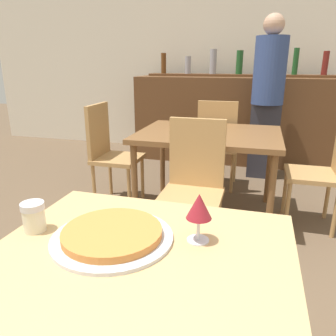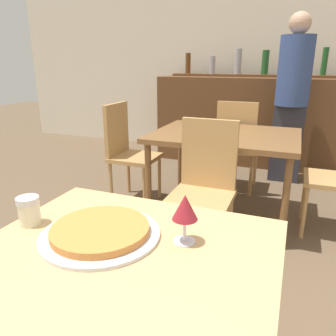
{
  "view_description": "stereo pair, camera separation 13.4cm",
  "coord_description": "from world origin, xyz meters",
  "px_view_note": "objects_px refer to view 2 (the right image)",
  "views": [
    {
      "loc": [
        0.31,
        -0.74,
        1.28
      ],
      "look_at": [
        -0.05,
        0.55,
        0.84
      ],
      "focal_mm": 35.0,
      "sensor_mm": 36.0,
      "label": 1
    },
    {
      "loc": [
        0.44,
        -0.7,
        1.28
      ],
      "look_at": [
        -0.05,
        0.55,
        0.84
      ],
      "focal_mm": 35.0,
      "sensor_mm": 36.0,
      "label": 2
    }
  ],
  "objects_px": {
    "chair_far_side_front": "(204,181)",
    "pizza_tray": "(100,232)",
    "person_standing": "(292,94)",
    "wine_glass": "(185,209)",
    "chair_far_side_back": "(237,141)",
    "chair_far_side_left": "(127,147)",
    "cheese_shaker": "(29,211)"
  },
  "relations": [
    {
      "from": "person_standing",
      "to": "wine_glass",
      "type": "height_order",
      "value": "person_standing"
    },
    {
      "from": "chair_far_side_back",
      "to": "wine_glass",
      "type": "relative_size",
      "value": 5.8
    },
    {
      "from": "chair_far_side_front",
      "to": "pizza_tray",
      "type": "xyz_separation_m",
      "value": [
        -0.03,
        -1.19,
        0.23
      ]
    },
    {
      "from": "chair_far_side_back",
      "to": "wine_glass",
      "type": "bearing_deg",
      "value": 95.74
    },
    {
      "from": "person_standing",
      "to": "wine_glass",
      "type": "distance_m",
      "value": 2.89
    },
    {
      "from": "pizza_tray",
      "to": "person_standing",
      "type": "height_order",
      "value": "person_standing"
    },
    {
      "from": "cheese_shaker",
      "to": "wine_glass",
      "type": "xyz_separation_m",
      "value": [
        0.54,
        0.08,
        0.06
      ]
    },
    {
      "from": "chair_far_side_back",
      "to": "cheese_shaker",
      "type": "xyz_separation_m",
      "value": [
        -0.3,
        -2.43,
        0.27
      ]
    },
    {
      "from": "chair_far_side_front",
      "to": "chair_far_side_back",
      "type": "relative_size",
      "value": 1.0
    },
    {
      "from": "pizza_tray",
      "to": "chair_far_side_back",
      "type": "bearing_deg",
      "value": 89.37
    },
    {
      "from": "chair_far_side_left",
      "to": "person_standing",
      "type": "bearing_deg",
      "value": -50.07
    },
    {
      "from": "pizza_tray",
      "to": "wine_glass",
      "type": "relative_size",
      "value": 2.42
    },
    {
      "from": "chair_far_side_front",
      "to": "cheese_shaker",
      "type": "relative_size",
      "value": 9.21
    },
    {
      "from": "chair_far_side_back",
      "to": "cheese_shaker",
      "type": "relative_size",
      "value": 9.21
    },
    {
      "from": "chair_far_side_back",
      "to": "pizza_tray",
      "type": "height_order",
      "value": "chair_far_side_back"
    },
    {
      "from": "pizza_tray",
      "to": "chair_far_side_front",
      "type": "bearing_deg",
      "value": 88.72
    },
    {
      "from": "cheese_shaker",
      "to": "person_standing",
      "type": "relative_size",
      "value": 0.06
    },
    {
      "from": "pizza_tray",
      "to": "cheese_shaker",
      "type": "distance_m",
      "value": 0.28
    },
    {
      "from": "chair_far_side_left",
      "to": "pizza_tray",
      "type": "height_order",
      "value": "chair_far_side_left"
    },
    {
      "from": "chair_far_side_left",
      "to": "wine_glass",
      "type": "xyz_separation_m",
      "value": [
        1.15,
        -1.74,
        0.33
      ]
    },
    {
      "from": "chair_far_side_back",
      "to": "chair_far_side_front",
      "type": "bearing_deg",
      "value": 90.0
    },
    {
      "from": "chair_far_side_left",
      "to": "cheese_shaker",
      "type": "height_order",
      "value": "chair_far_side_left"
    },
    {
      "from": "pizza_tray",
      "to": "person_standing",
      "type": "relative_size",
      "value": 0.22
    },
    {
      "from": "chair_far_side_back",
      "to": "pizza_tray",
      "type": "distance_m",
      "value": 2.43
    },
    {
      "from": "chair_far_side_front",
      "to": "person_standing",
      "type": "xyz_separation_m",
      "value": [
        0.45,
        1.75,
        0.43
      ]
    },
    {
      "from": "chair_far_side_front",
      "to": "pizza_tray",
      "type": "relative_size",
      "value": 2.39
    },
    {
      "from": "person_standing",
      "to": "wine_glass",
      "type": "relative_size",
      "value": 10.99
    },
    {
      "from": "chair_far_side_left",
      "to": "pizza_tray",
      "type": "distance_m",
      "value": 2.02
    },
    {
      "from": "cheese_shaker",
      "to": "chair_far_side_left",
      "type": "bearing_deg",
      "value": 108.54
    },
    {
      "from": "chair_far_side_front",
      "to": "cheese_shaker",
      "type": "distance_m",
      "value": 1.27
    },
    {
      "from": "pizza_tray",
      "to": "wine_glass",
      "type": "xyz_separation_m",
      "value": [
        0.26,
        0.07,
        0.1
      ]
    },
    {
      "from": "cheese_shaker",
      "to": "wine_glass",
      "type": "height_order",
      "value": "wine_glass"
    }
  ]
}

